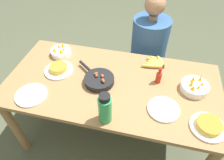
{
  "coord_description": "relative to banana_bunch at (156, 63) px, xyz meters",
  "views": [
    {
      "loc": [
        0.26,
        -1.08,
        1.91
      ],
      "look_at": [
        0.0,
        0.0,
        0.79
      ],
      "focal_mm": 32.0,
      "sensor_mm": 36.0,
      "label": 1
    }
  ],
  "objects": [
    {
      "name": "empty_plate_far_left",
      "position": [
        0.09,
        -0.48,
        -0.01
      ],
      "size": [
        0.23,
        0.23,
        0.02
      ],
      "color": "white",
      "rests_on": "dining_table"
    },
    {
      "name": "empty_plate_near_front",
      "position": [
        -0.88,
        -0.57,
        -0.01
      ],
      "size": [
        0.24,
        0.24,
        0.02
      ],
      "color": "white",
      "rests_on": "dining_table"
    },
    {
      "name": "banana_bunch",
      "position": [
        0.0,
        0.0,
        0.0
      ],
      "size": [
        0.21,
        0.19,
        0.04
      ],
      "color": "gold",
      "rests_on": "dining_table"
    },
    {
      "name": "hot_sauce_bottle",
      "position": [
        0.03,
        -0.2,
        0.04
      ],
      "size": [
        0.04,
        0.04,
        0.14
      ],
      "color": "#B72814",
      "rests_on": "dining_table"
    },
    {
      "name": "dining_table",
      "position": [
        -0.32,
        -0.3,
        -0.12
      ],
      "size": [
        1.71,
        0.84,
        0.76
      ],
      "color": "olive",
      "rests_on": "ground_plane"
    },
    {
      "name": "person_figure",
      "position": [
        -0.09,
        0.39,
        -0.28
      ],
      "size": [
        0.4,
        0.4,
        1.22
      ],
      "color": "black",
      "rests_on": "ground_plane"
    },
    {
      "name": "frittata_plate_center",
      "position": [
        0.38,
        -0.56,
        0.0
      ],
      "size": [
        0.23,
        0.23,
        0.05
      ],
      "color": "white",
      "rests_on": "dining_table"
    },
    {
      "name": "fruit_bowl_citrus",
      "position": [
        0.31,
        -0.23,
        0.02
      ],
      "size": [
        0.21,
        0.21,
        0.11
      ],
      "color": "white",
      "rests_on": "dining_table"
    },
    {
      "name": "fruit_bowl_mango",
      "position": [
        -0.87,
        -0.05,
        0.02
      ],
      "size": [
        0.18,
        0.18,
        0.1
      ],
      "color": "white",
      "rests_on": "dining_table"
    },
    {
      "name": "frittata_plate_side",
      "position": [
        -0.79,
        -0.27,
        0.0
      ],
      "size": [
        0.24,
        0.24,
        0.06
      ],
      "color": "white",
      "rests_on": "dining_table"
    },
    {
      "name": "ground_plane",
      "position": [
        -0.32,
        -0.3,
        -0.78
      ],
      "size": [
        14.0,
        14.0,
        0.0
      ],
      "primitive_type": "plane",
      "color": "#474C38"
    },
    {
      "name": "skillet",
      "position": [
        -0.43,
        -0.32,
        0.01
      ],
      "size": [
        0.35,
        0.3,
        0.08
      ],
      "rotation": [
        0.0,
        0.0,
        2.48
      ],
      "color": "black",
      "rests_on": "dining_table"
    },
    {
      "name": "water_bottle",
      "position": [
        -0.29,
        -0.64,
        0.1
      ],
      "size": [
        0.09,
        0.09,
        0.24
      ],
      "color": "#2D9351",
      "rests_on": "dining_table"
    }
  ]
}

